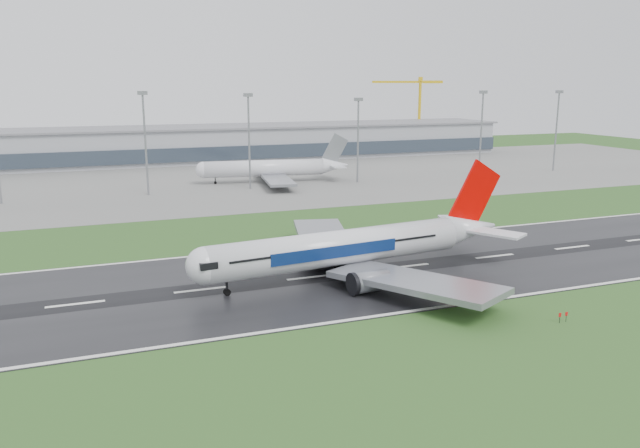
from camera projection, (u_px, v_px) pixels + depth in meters
name	position (u px, v px, depth m)	size (l,w,h in m)	color
ground	(494.00, 257.00, 126.84)	(520.00, 520.00, 0.00)	#254B1B
runway	(494.00, 256.00, 126.83)	(400.00, 45.00, 0.10)	black
apron	(298.00, 175.00, 240.87)	(400.00, 130.00, 0.08)	slate
terminal	(257.00, 143.00, 293.97)	(240.00, 36.00, 15.00)	gray
main_airliner	(360.00, 224.00, 112.55)	(64.25, 61.19, 18.97)	silver
parked_airliner	(271.00, 159.00, 221.44)	(55.89, 52.04, 16.38)	silver
tower_crane	(419.00, 113.00, 338.08)	(38.81, 2.12, 38.78)	gold
floodmast_1	(146.00, 146.00, 194.34)	(0.64, 0.64, 31.23)	gray
floodmast_2	(249.00, 144.00, 205.94)	(0.64, 0.64, 30.44)	gray
floodmast_3	(358.00, 142.00, 219.79)	(0.64, 0.64, 28.70)	gray
floodmast_4	(481.00, 135.00, 237.36)	(0.64, 0.64, 30.97)	gray
floodmast_5	(556.00, 133.00, 249.73)	(0.64, 0.64, 30.95)	gray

